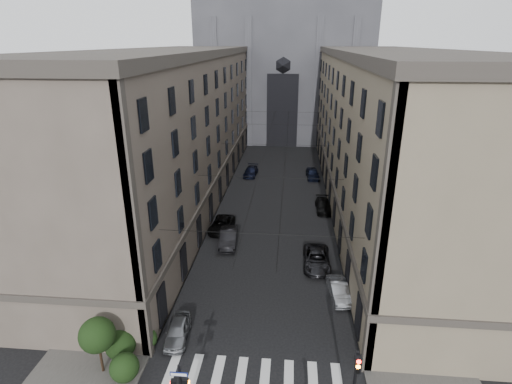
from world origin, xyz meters
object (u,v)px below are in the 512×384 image
(car_left_far, at_px, (251,171))
(car_right_midfar, at_px, (323,206))
(gothic_tower, at_px, (285,51))
(traffic_light_right, at_px, (355,382))
(car_left_midfar, at_px, (222,225))
(car_left_midnear, at_px, (228,238))
(car_right_far, at_px, (313,173))
(car_right_near, at_px, (339,290))
(car_right_midnear, at_px, (317,259))
(car_left_near, at_px, (178,331))

(car_left_far, relative_size, car_right_midfar, 1.01)
(gothic_tower, relative_size, traffic_light_right, 11.15)
(car_left_midfar, bearing_deg, car_left_far, 91.29)
(traffic_light_right, xyz_separation_m, car_right_midfar, (0.56, 29.98, -2.63))
(car_left_midnear, xyz_separation_m, car_right_midfar, (10.36, 9.83, -0.13))
(gothic_tower, xyz_separation_m, car_right_far, (5.35, -30.58, -17.02))
(gothic_tower, height_order, car_right_midfar, gothic_tower)
(car_left_far, distance_m, car_right_near, 32.63)
(car_right_near, xyz_separation_m, car_right_midnear, (-1.55, 4.77, 0.08))
(car_left_near, xyz_separation_m, car_right_near, (11.81, 5.93, 0.00))
(car_right_near, bearing_deg, car_right_midfar, 82.66)
(car_left_near, bearing_deg, car_left_far, 83.50)
(gothic_tower, relative_size, car_right_near, 14.53)
(traffic_light_right, distance_m, car_left_midnear, 22.54)
(car_left_midnear, relative_size, car_right_midnear, 0.92)
(car_left_near, distance_m, car_right_near, 13.21)
(car_left_midfar, bearing_deg, car_right_midfar, 34.54)
(car_left_midnear, distance_m, car_right_near, 13.21)
(traffic_light_right, relative_size, car_left_midnear, 1.08)
(car_left_midfar, bearing_deg, car_left_midnear, -63.57)
(traffic_light_right, bearing_deg, car_left_far, 102.87)
(gothic_tower, relative_size, car_left_far, 12.49)
(car_left_near, xyz_separation_m, car_right_midnear, (10.26, 10.69, 0.08))
(car_left_near, bearing_deg, car_left_midnear, 79.96)
(gothic_tower, distance_m, car_left_near, 69.34)
(traffic_light_right, bearing_deg, car_right_midnear, 93.25)
(car_left_far, relative_size, car_right_far, 1.02)
(car_left_far, bearing_deg, car_left_near, -88.72)
(car_left_midnear, height_order, car_left_far, car_left_midnear)
(gothic_tower, bearing_deg, car_right_far, -80.07)
(car_left_far, distance_m, car_right_midnear, 27.62)
(car_right_near, distance_m, car_right_midnear, 5.01)
(car_left_midfar, relative_size, car_right_midfar, 1.06)
(car_left_midnear, height_order, car_right_midnear, car_left_midnear)
(car_right_near, xyz_separation_m, car_right_far, (-0.85, 30.45, 0.12))
(car_right_far, bearing_deg, gothic_tower, 96.10)
(car_left_midnear, bearing_deg, car_right_far, 62.29)
(gothic_tower, height_order, car_right_far, gothic_tower)
(car_left_near, xyz_separation_m, car_right_midfar, (11.77, 23.90, 0.01))
(car_left_midfar, relative_size, car_right_far, 1.06)
(car_left_near, height_order, car_right_midnear, car_right_midnear)
(car_left_midnear, distance_m, car_right_midfar, 14.28)
(car_right_far, bearing_deg, car_right_midnear, -95.39)
(car_left_midnear, height_order, car_right_near, car_left_midnear)
(traffic_light_right, bearing_deg, car_left_midnear, 115.94)
(traffic_light_right, height_order, car_left_midnear, traffic_light_right)
(car_right_near, relative_size, car_right_far, 0.88)
(car_left_midnear, relative_size, car_right_near, 1.21)
(traffic_light_right, relative_size, car_left_midfar, 1.08)
(gothic_tower, height_order, car_right_midnear, gothic_tower)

